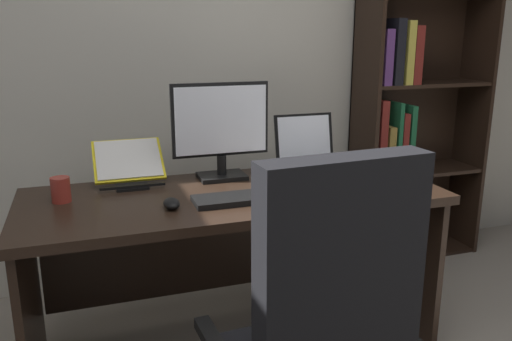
# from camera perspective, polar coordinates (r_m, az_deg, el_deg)

# --- Properties ---
(wall_back) EXTENTS (5.28, 0.12, 2.73)m
(wall_back) POSITION_cam_1_polar(r_m,az_deg,el_deg) (3.06, -6.35, 13.56)
(wall_back) COLOR beige
(wall_back) RESTS_ON ground
(desk) EXTENTS (1.79, 0.72, 0.76)m
(desk) POSITION_cam_1_polar(r_m,az_deg,el_deg) (2.40, -2.92, -6.50)
(desk) COLOR black
(desk) RESTS_ON ground
(bookshelf) EXTENTS (0.83, 0.32, 2.24)m
(bookshelf) POSITION_cam_1_polar(r_m,az_deg,el_deg) (3.37, 16.31, 9.48)
(bookshelf) COLOR black
(bookshelf) RESTS_ON ground
(monitor) EXTENTS (0.46, 0.16, 0.45)m
(monitor) POSITION_cam_1_polar(r_m,az_deg,el_deg) (2.43, -3.87, 4.32)
(monitor) COLOR black
(monitor) RESTS_ON desk
(laptop) EXTENTS (0.32, 0.32, 0.26)m
(laptop) POSITION_cam_1_polar(r_m,az_deg,el_deg) (2.63, 6.17, 1.29)
(laptop) COLOR black
(laptop) RESTS_ON desk
(keyboard) EXTENTS (0.42, 0.15, 0.02)m
(keyboard) POSITION_cam_1_polar(r_m,az_deg,el_deg) (2.14, -1.29, -3.01)
(keyboard) COLOR black
(keyboard) RESTS_ON desk
(computer_mouse) EXTENTS (0.06, 0.10, 0.04)m
(computer_mouse) POSITION_cam_1_polar(r_m,az_deg,el_deg) (2.08, -9.23, -3.58)
(computer_mouse) COLOR black
(computer_mouse) RESTS_ON desk
(reading_stand_with_book) EXTENTS (0.31, 0.28, 0.18)m
(reading_stand_with_book) POSITION_cam_1_polar(r_m,az_deg,el_deg) (2.45, -13.73, 0.75)
(reading_stand_with_book) COLOR black
(reading_stand_with_book) RESTS_ON desk
(open_binder) EXTENTS (0.48, 0.40, 0.02)m
(open_binder) POSITION_cam_1_polar(r_m,az_deg,el_deg) (2.30, 11.52, -2.05)
(open_binder) COLOR navy
(open_binder) RESTS_ON desk
(notepad) EXTENTS (0.18, 0.23, 0.01)m
(notepad) POSITION_cam_1_polar(r_m,az_deg,el_deg) (2.32, 4.53, -1.85)
(notepad) COLOR silver
(notepad) RESTS_ON desk
(pen) EXTENTS (0.14, 0.02, 0.01)m
(pen) POSITION_cam_1_polar(r_m,az_deg,el_deg) (2.32, 4.99, -1.59)
(pen) COLOR black
(pen) RESTS_ON notepad
(coffee_mug) EXTENTS (0.08, 0.08, 0.10)m
(coffee_mug) POSITION_cam_1_polar(r_m,az_deg,el_deg) (2.26, -20.58, -1.97)
(coffee_mug) COLOR maroon
(coffee_mug) RESTS_ON desk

